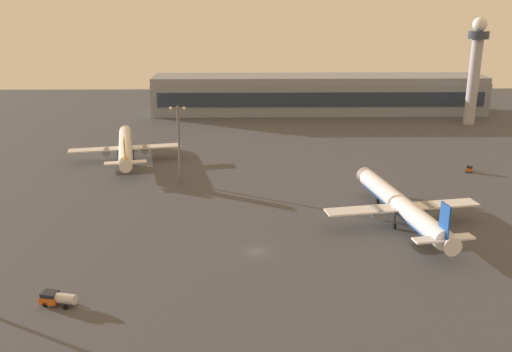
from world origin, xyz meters
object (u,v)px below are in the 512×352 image
object	(u,v)px
fuel_truck	(57,298)
pushback_tug	(469,169)
airplane_taxiway_distant	(402,206)
airplane_terminal_side	(125,147)
control_tower	(475,64)
apron_light_central	(179,139)

from	to	relation	value
fuel_truck	pushback_tug	xyz separation A→B (m)	(99.73, 74.98, -0.30)
airplane_taxiway_distant	airplane_terminal_side	distance (m)	92.22
airplane_taxiway_distant	fuel_truck	bearing A→B (deg)	-163.07
control_tower	airplane_terminal_side	xyz separation A→B (m)	(-129.77, -50.99, -19.96)
fuel_truck	pushback_tug	distance (m)	124.77
control_tower	pushback_tug	world-z (taller)	control_tower
control_tower	airplane_terminal_side	world-z (taller)	control_tower
airplane_terminal_side	fuel_truck	bearing A→B (deg)	-97.68
airplane_terminal_side	pushback_tug	xyz separation A→B (m)	(105.72, -14.21, -3.32)
control_tower	airplane_taxiway_distant	xyz separation A→B (m)	(-55.11, -105.11, -19.77)
airplane_taxiway_distant	fuel_truck	xyz separation A→B (m)	(-68.67, -35.07, -3.22)
apron_light_central	control_tower	bearing A→B (deg)	34.10
airplane_taxiway_distant	fuel_truck	size ratio (longest dim) A/B	7.12
airplane_taxiway_distant	airplane_terminal_side	bearing A→B (deg)	133.94
pushback_tug	airplane_taxiway_distant	bearing A→B (deg)	72.02
control_tower	fuel_truck	size ratio (longest dim) A/B	6.41
airplane_taxiway_distant	pushback_tug	bearing A→B (deg)	41.98
airplane_taxiway_distant	airplane_terminal_side	world-z (taller)	airplane_taxiway_distant
airplane_terminal_side	pushback_tug	bearing A→B (deg)	-19.18
airplane_taxiway_distant	apron_light_central	bearing A→B (deg)	140.44
fuel_truck	apron_light_central	size ratio (longest dim) A/B	0.30
control_tower	apron_light_central	world-z (taller)	control_tower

